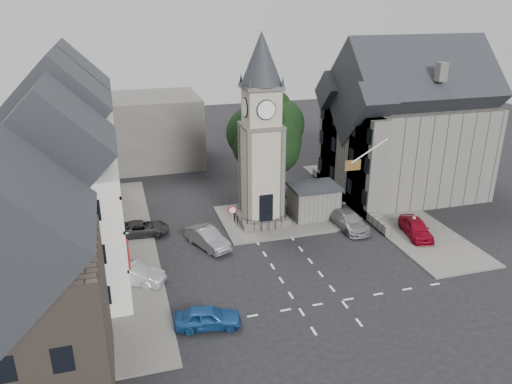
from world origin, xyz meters
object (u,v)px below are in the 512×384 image
object	(u,v)px
car_east_red	(416,228)
pedestrian	(413,225)
car_west_blue	(208,317)
stone_shelter	(314,201)
clock_tower	(261,132)

from	to	relation	value
car_east_red	pedestrian	bearing A→B (deg)	101.39
car_west_blue	car_east_red	size ratio (longest dim) A/B	0.90
car_east_red	pedestrian	world-z (taller)	pedestrian
stone_shelter	pedestrian	world-z (taller)	stone_shelter
stone_shelter	pedestrian	bearing A→B (deg)	-39.38
stone_shelter	car_east_red	world-z (taller)	stone_shelter
car_east_red	clock_tower	bearing A→B (deg)	161.89
clock_tower	stone_shelter	world-z (taller)	clock_tower
car_west_blue	pedestrian	world-z (taller)	pedestrian
car_west_blue	car_east_red	xyz separation A→B (m)	(19.00, 7.30, 0.07)
stone_shelter	car_east_red	xyz separation A→B (m)	(6.70, -6.02, -0.79)
clock_tower	car_east_red	distance (m)	15.13
pedestrian	car_west_blue	bearing A→B (deg)	0.64
clock_tower	car_west_blue	size ratio (longest dim) A/B	4.04
clock_tower	car_east_red	size ratio (longest dim) A/B	3.65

